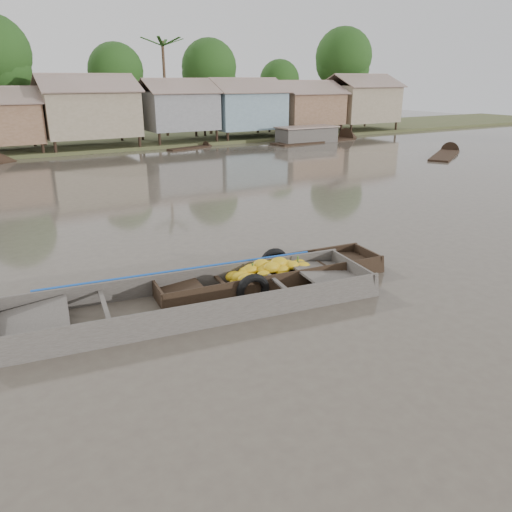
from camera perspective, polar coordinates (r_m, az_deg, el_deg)
ground at (r=12.29m, az=1.44°, el=-4.53°), size 120.00×120.00×0.00m
riverbank at (r=42.40m, az=-18.66°, el=16.01°), size 120.00×12.47×10.22m
banana_boat at (r=13.01m, az=1.44°, el=-2.21°), size 6.34×2.05×0.90m
viewer_boat at (r=11.75m, az=-6.76°, el=-5.41°), size 8.85×3.34×0.69m
distant_boats at (r=39.04m, az=-0.42°, el=12.57°), size 45.87×15.93×1.38m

